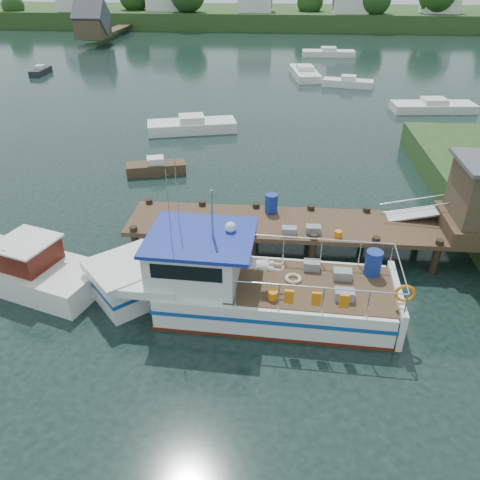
# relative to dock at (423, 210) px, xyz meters

# --- Properties ---
(ground_plane) EXTENTS (160.00, 160.00, 0.00)m
(ground_plane) POSITION_rel_dock_xyz_m (-6.51, -0.01, -2.24)
(ground_plane) COLOR black
(far_shore) EXTENTS (140.00, 42.55, 9.22)m
(far_shore) POSITION_rel_dock_xyz_m (-6.50, 82.36, -0.14)
(far_shore) COLOR #2A481D
(far_shore) RESTS_ON ground
(dock) EXTENTS (16.60, 3.00, 4.78)m
(dock) POSITION_rel_dock_xyz_m (0.00, 0.00, 0.00)
(dock) COLOR #453221
(dock) RESTS_ON ground
(lobster_boat) EXTENTS (11.84, 3.87, 5.65)m
(lobster_boat) POSITION_rel_dock_xyz_m (-7.42, -4.21, -1.22)
(lobster_boat) COLOR silver
(lobster_boat) RESTS_ON ground
(work_boat) EXTENTS (8.04, 4.41, 4.25)m
(work_boat) POSITION_rel_dock_xyz_m (-16.39, -3.24, -1.57)
(work_boat) COLOR silver
(work_boat) RESTS_ON ground
(moored_rowboat) EXTENTS (3.70, 2.10, 1.02)m
(moored_rowboat) POSITION_rel_dock_xyz_m (-13.44, 8.08, -1.86)
(moored_rowboat) COLOR #453221
(moored_rowboat) RESTS_ON ground
(moored_far) EXTENTS (6.90, 2.45, 1.17)m
(moored_far) POSITION_rel_dock_xyz_m (-0.02, 49.25, -1.81)
(moored_far) COLOR silver
(moored_far) RESTS_ON ground
(moored_a) EXTENTS (6.90, 3.80, 1.21)m
(moored_a) POSITION_rel_dock_xyz_m (-12.68, 16.26, -1.79)
(moored_a) COLOR silver
(moored_a) RESTS_ON ground
(moored_b) EXTENTS (5.25, 2.67, 1.11)m
(moored_b) POSITION_rel_dock_xyz_m (0.64, 31.89, -1.83)
(moored_b) COLOR silver
(moored_b) RESTS_ON ground
(moored_c) EXTENTS (7.10, 3.00, 1.09)m
(moored_c) POSITION_rel_dock_xyz_m (6.90, 23.41, -1.84)
(moored_c) COLOR silver
(moored_c) RESTS_ON ground
(moored_d) EXTENTS (3.41, 7.42, 1.22)m
(moored_d) POSITION_rel_dock_xyz_m (-3.60, 36.07, -1.79)
(moored_d) COLOR silver
(moored_d) RESTS_ON ground
(moored_e) EXTENTS (1.30, 3.60, 0.99)m
(moored_e) POSITION_rel_dock_xyz_m (-33.25, 34.95, -1.87)
(moored_e) COLOR black
(moored_e) RESTS_ON ground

